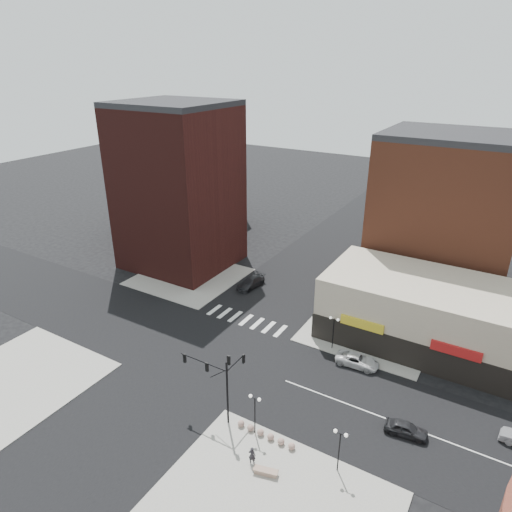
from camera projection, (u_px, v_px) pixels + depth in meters
The scene contains 21 objects.
ground at pixel (210, 352), 53.20m from camera, with size 240.00×240.00×0.00m, color black.
road_ew at pixel (210, 352), 53.19m from camera, with size 200.00×14.00×0.02m, color black.
road_ns at pixel (210, 352), 53.19m from camera, with size 14.00×200.00×0.02m, color black.
sidewalk_nw at pixel (190, 277), 71.40m from camera, with size 15.00×15.00×0.12m, color gray.
sidewalk_ne at pixel (370, 328), 57.75m from camera, with size 15.00×15.00×0.12m, color gray.
sidewalk_se at pixel (271, 509), 34.64m from camera, with size 18.00×14.00×0.12m, color gray.
sidewalk_sw at pixel (19, 379), 48.60m from camera, with size 15.00×15.00×0.12m, color gray.
building_nw at pixel (178, 189), 71.68m from camera, with size 16.00×15.00×25.00m, color #3B1512.
building_nw_low at pixel (180, 194), 92.59m from camera, with size 20.00×18.00×12.00m, color #3B1512.
building_ne_midrise at pixel (444, 219), 63.04m from camera, with size 18.00×15.00×22.00m, color brown.
building_ne_row at pixel (428, 318), 53.78m from camera, with size 24.20×12.20×8.00m.
traffic_signal at pixel (221, 375), 41.65m from camera, with size 5.59×3.09×7.77m.
street_lamp_se_a at pixel (255, 405), 40.41m from camera, with size 1.22×0.32×4.16m.
street_lamp_se_b at pixel (340, 441), 36.65m from camera, with size 1.22×0.32×4.16m.
street_lamp_ne at pixel (334, 325), 52.52m from camera, with size 1.22×0.32×4.16m.
bollard_row at pixel (266, 435), 41.03m from camera, with size 5.87×0.62×0.62m.
white_suv at pixel (357, 360), 50.70m from camera, with size 2.20×4.78×1.33m, color silver.
dark_sedan_east at pixel (406, 429), 41.35m from camera, with size 1.55×3.85×1.31m, color black.
dark_sedan_north at pixel (251, 282), 68.02m from camera, with size 2.11×5.18×1.50m, color black.
pedestrian at pixel (252, 455), 38.21m from camera, with size 0.62×0.41×1.71m, color black.
stone_bench at pixel (266, 472), 37.42m from camera, with size 2.15×1.12×0.48m.
Camera 1 is at (27.39, -35.17, 31.61)m, focal length 32.00 mm.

